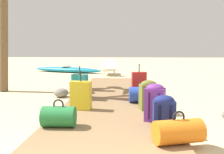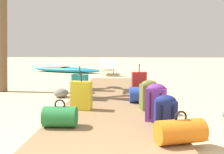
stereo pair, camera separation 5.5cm
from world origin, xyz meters
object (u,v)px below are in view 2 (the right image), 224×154
suitcase_yellow (82,95)px  suitcase_teal (80,87)px  duffel_bag_orange (180,131)px  kayak (66,70)px  backpack_olive (149,94)px  backpack_purple (156,101)px  duffel_bag_green (60,117)px  suitcase_red (139,85)px  duffel_bag_blue (143,95)px  lounge_chair (108,68)px  backpack_navy (165,112)px

suitcase_yellow → suitcase_teal: bearing=101.7°
duffel_bag_orange → kayak: duffel_bag_orange is taller
suitcase_teal → backpack_olive: suitcase_teal is taller
backpack_purple → backpack_olive: bearing=92.5°
kayak → duffel_bag_green: bearing=-77.1°
suitcase_red → backpack_olive: size_ratio=1.42×
suitcase_red → suitcase_teal: size_ratio=1.06×
suitcase_red → suitcase_teal: suitcase_red is taller
duffel_bag_orange → suitcase_teal: 3.08m
duffel_bag_blue → suitcase_yellow: size_ratio=0.81×
duffel_bag_blue → backpack_olive: size_ratio=1.07×
duffel_bag_orange → lounge_chair: 8.69m
duffel_bag_green → backpack_purple: size_ratio=0.80×
suitcase_yellow → lounge_chair: bearing=89.1°
duffel_bag_blue → suitcase_yellow: suitcase_yellow is taller
duffel_bag_blue → suitcase_red: 0.55m
backpack_purple → suitcase_red: 1.90m
backpack_navy → duffel_bag_green: bearing=177.6°
duffel_bag_green → backpack_olive: (1.45, 1.11, 0.14)m
suitcase_red → duffel_bag_orange: bearing=-83.4°
backpack_purple → suitcase_yellow: suitcase_yellow is taller
duffel_bag_orange → backpack_olive: 1.69m
kayak → lounge_chair: bearing=-25.4°
backpack_navy → backpack_purple: bearing=99.7°
backpack_olive → backpack_navy: size_ratio=1.12×
backpack_navy → kayak: 9.90m
duffel_bag_orange → suitcase_yellow: 2.22m
duffel_bag_orange → kayak: size_ratio=0.16×
lounge_chair → kayak: lounge_chair is taller
backpack_navy → kayak: bearing=111.7°
suitcase_yellow → duffel_bag_orange: bearing=-47.0°
duffel_bag_green → suitcase_red: 2.63m
duffel_bag_blue → suitcase_red: size_ratio=0.75×
backpack_navy → suitcase_yellow: 1.81m
suitcase_teal → kayak: (-2.04, 7.13, -0.22)m
duffel_bag_blue → suitcase_teal: suitcase_teal is taller
duffel_bag_orange → suitcase_red: bearing=96.6°
suitcase_teal → backpack_navy: size_ratio=1.50×
duffel_bag_green → suitcase_yellow: suitcase_yellow is taller
backpack_navy → kayak: backpack_navy is taller
backpack_olive → lounge_chair: size_ratio=0.37×
duffel_bag_green → backpack_navy: backpack_navy is taller
backpack_purple → duffel_bag_green: bearing=-165.7°
duffel_bag_blue → duffel_bag_green: bearing=-128.7°
lounge_chair → duffel_bag_green: bearing=-91.8°
duffel_bag_green → duffel_bag_blue: duffel_bag_blue is taller
duffel_bag_green → kayak: 9.37m
suitcase_red → suitcase_yellow: (-1.19, -1.20, -0.03)m
backpack_olive → suitcase_yellow: (-1.31, -0.05, -0.03)m
backpack_purple → kayak: backpack_purple is taller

